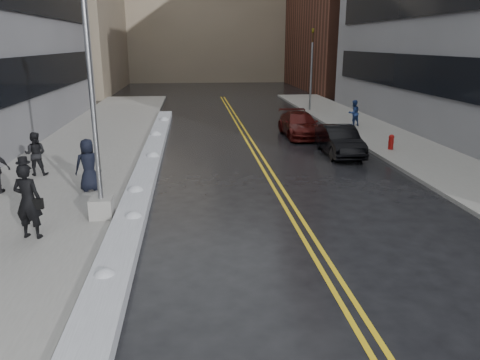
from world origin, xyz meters
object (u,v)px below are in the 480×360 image
object	(u,v)px
fire_hydrant	(391,141)
pedestrian_b	(35,154)
lamppost	(96,138)
car_black	(340,141)
pedestrian_c	(88,165)
pedestrian_fedora	(28,201)
car_maroon	(300,125)
pedestrian_east	(354,113)
traffic_signal	(311,67)

from	to	relation	value
fire_hydrant	pedestrian_b	distance (m)	15.93
lamppost	pedestrian_b	bearing A→B (deg)	123.66
car_black	lamppost	bearing A→B (deg)	-140.08
pedestrian_c	lamppost	bearing A→B (deg)	85.01
pedestrian_fedora	fire_hydrant	bearing A→B (deg)	-132.79
lamppost	fire_hydrant	size ratio (longest dim) A/B	10.45
pedestrian_c	car_black	world-z (taller)	pedestrian_c
pedestrian_c	car_maroon	size ratio (longest dim) A/B	0.40
pedestrian_b	pedestrian_east	size ratio (longest dim) A/B	1.06
pedestrian_fedora	pedestrian_b	world-z (taller)	pedestrian_fedora
lamppost	car_maroon	bearing A→B (deg)	54.74
lamppost	traffic_signal	bearing A→B (deg)	61.79
traffic_signal	pedestrian_east	bearing A→B (deg)	-82.98
pedestrian_b	lamppost	bearing A→B (deg)	122.86
car_maroon	pedestrian_c	bearing A→B (deg)	-135.19
pedestrian_fedora	pedestrian_b	xyz separation A→B (m)	(-1.75, 6.34, -0.17)
pedestrian_c	pedestrian_east	bearing A→B (deg)	-161.53
fire_hydrant	pedestrian_fedora	size ratio (longest dim) A/B	0.36
pedestrian_east	car_maroon	size ratio (longest dim) A/B	0.35
pedestrian_c	car_maroon	world-z (taller)	pedestrian_c
traffic_signal	pedestrian_b	bearing A→B (deg)	-131.73
traffic_signal	pedestrian_east	distance (m)	7.80
traffic_signal	pedestrian_fedora	distance (m)	26.98
traffic_signal	car_black	size ratio (longest dim) A/B	1.45
traffic_signal	car_black	world-z (taller)	traffic_signal
pedestrian_fedora	pedestrian_c	distance (m)	4.14
traffic_signal	pedestrian_b	xyz separation A→B (m)	(-15.14, -16.98, -2.41)
lamppost	car_maroon	distance (m)	15.36
pedestrian_c	pedestrian_east	xyz separation A→B (m)	(13.59, 11.89, -0.12)
pedestrian_east	fire_hydrant	bearing A→B (deg)	65.94
car_black	traffic_signal	bearing A→B (deg)	82.50
car_black	fire_hydrant	bearing A→B (deg)	6.07
fire_hydrant	pedestrian_c	bearing A→B (deg)	-158.33
pedestrian_b	car_black	xyz separation A→B (m)	(12.99, 2.75, -0.31)
pedestrian_b	car_maroon	xyz separation A→B (m)	(12.14, 7.42, -0.33)
lamppost	car_black	size ratio (longest dim) A/B	1.84
fire_hydrant	pedestrian_fedora	bearing A→B (deg)	-146.15
fire_hydrant	lamppost	bearing A→B (deg)	-146.96
pedestrian_c	car_black	xyz separation A→B (m)	(10.53, 5.01, -0.38)
pedestrian_fedora	traffic_signal	bearing A→B (deg)	-106.51
fire_hydrant	pedestrian_b	world-z (taller)	pedestrian_b
fire_hydrant	pedestrian_east	world-z (taller)	pedestrian_east
traffic_signal	pedestrian_c	world-z (taller)	traffic_signal
pedestrian_fedora	car_maroon	xyz separation A→B (m)	(10.39, 13.76, -0.50)
pedestrian_east	pedestrian_c	bearing A→B (deg)	20.61
traffic_signal	car_maroon	world-z (taller)	traffic_signal
traffic_signal	pedestrian_fedora	xyz separation A→B (m)	(-13.39, -23.32, -2.23)
pedestrian_east	car_black	bearing A→B (deg)	45.49
pedestrian_east	car_maroon	bearing A→B (deg)	8.88
fire_hydrant	car_maroon	xyz separation A→B (m)	(-3.50, 4.45, 0.12)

